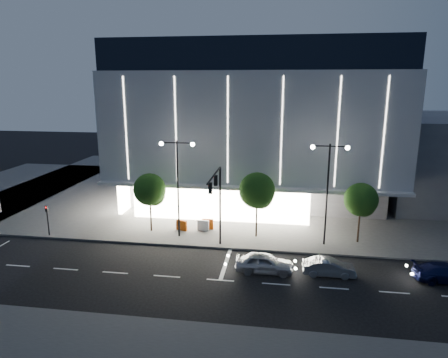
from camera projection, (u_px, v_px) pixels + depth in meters
name	position (u px, v px, depth m)	size (l,w,h in m)	color
ground	(198.00, 269.00, 30.55)	(160.00, 160.00, 0.00)	black
sidewalk_museum	(272.00, 190.00, 52.90)	(70.00, 40.00, 0.15)	#474747
museum	(258.00, 121.00, 49.39)	(30.00, 25.80, 18.00)	#4C4C51
annex_building	(446.00, 157.00, 48.76)	(16.00, 20.00, 10.00)	#4C4C51
traffic_mast	(217.00, 195.00, 32.43)	(0.33, 5.89, 7.07)	black
street_lamp_west	(178.00, 175.00, 35.34)	(3.16, 0.36, 9.00)	black
street_lamp_east	(328.00, 180.00, 33.50)	(3.16, 0.36, 9.00)	black
ped_signal_far	(47.00, 217.00, 36.56)	(0.22, 0.24, 3.00)	black
tree_left	(150.00, 191.00, 37.20)	(3.02, 3.02, 5.72)	black
tree_mid	(257.00, 192.00, 35.71)	(3.25, 3.25, 6.15)	black
tree_right	(361.00, 201.00, 34.54)	(2.91, 2.91, 5.51)	black
car_lead	(264.00, 263.00, 29.89)	(1.76, 4.38, 1.49)	#A8AAB0
car_second	(329.00, 267.00, 29.41)	(1.34, 3.84, 1.27)	#999CA0
car_third	(446.00, 273.00, 28.55)	(1.84, 4.52, 1.31)	#121645
barrier_a	(182.00, 225.00, 38.06)	(1.10, 0.25, 1.00)	#E7530C
barrier_c	(208.00, 224.00, 38.37)	(1.10, 0.25, 1.00)	#DB500C
barrier_d	(203.00, 225.00, 38.02)	(1.10, 0.25, 1.00)	white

